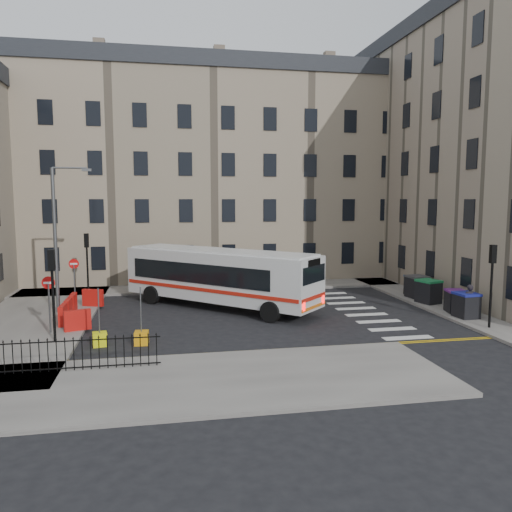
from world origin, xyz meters
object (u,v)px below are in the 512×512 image
object	(u,v)px
pedestrian	(469,301)
bus	(219,275)
wheelie_bin_e	(413,286)
streetlamp	(55,238)
bollard_chevron	(142,338)
wheelie_bin_c	(428,291)
wheelie_bin_a	(466,305)
wheelie_bin_b	(455,301)
wheelie_bin_d	(417,287)
bollard_yellow	(100,339)

from	to	relation	value
pedestrian	bus	bearing A→B (deg)	-21.88
wheelie_bin_e	streetlamp	bearing A→B (deg)	-165.76
wheelie_bin_e	pedestrian	bearing A→B (deg)	-79.86
wheelie_bin_e	bollard_chevron	size ratio (longest dim) A/B	2.25
wheelie_bin_c	pedestrian	world-z (taller)	pedestrian
bus	pedestrian	bearing A→B (deg)	-70.15
wheelie_bin_a	wheelie_bin_c	size ratio (longest dim) A/B	0.86
wheelie_bin_a	wheelie_bin_b	xyz separation A→B (m)	(0.18, 1.27, -0.04)
pedestrian	wheelie_bin_b	bearing A→B (deg)	-92.80
wheelie_bin_a	wheelie_bin_e	distance (m)	6.23
bus	wheelie_bin_b	distance (m)	13.53
wheelie_bin_d	pedestrian	xyz separation A→B (m)	(-0.07, -5.62, 0.19)
bus	wheelie_bin_c	bearing A→B (deg)	-53.66
wheelie_bin_b	streetlamp	bearing A→B (deg)	-177.47
wheelie_bin_e	pedestrian	world-z (taller)	pedestrian
wheelie_bin_c	bollard_chevron	world-z (taller)	wheelie_bin_c
wheelie_bin_a	wheelie_bin_d	world-z (taller)	wheelie_bin_d
bollard_yellow	bollard_chevron	size ratio (longest dim) A/B	1.00
streetlamp	wheelie_bin_b	bearing A→B (deg)	-10.68
wheelie_bin_e	wheelie_bin_c	bearing A→B (deg)	-84.49
streetlamp	wheelie_bin_b	world-z (taller)	streetlamp
wheelie_bin_e	bollard_chevron	distance (m)	18.79
wheelie_bin_b	wheelie_bin_d	xyz separation A→B (m)	(-0.04, 4.22, 0.08)
wheelie_bin_a	wheelie_bin_e	size ratio (longest dim) A/B	0.99
wheelie_bin_b	bollard_yellow	distance (m)	19.06
streetlamp	bollard_chevron	world-z (taller)	streetlamp
bus	wheelie_bin_b	xyz separation A→B (m)	(12.80, -4.24, -1.17)
wheelie_bin_d	bollard_yellow	xyz separation A→B (m)	(-18.84, -6.74, -0.57)
pedestrian	bollard_chevron	size ratio (longest dim) A/B	3.01
wheelie_bin_d	pedestrian	world-z (taller)	pedestrian
wheelie_bin_e	bollard_yellow	distance (m)	20.41
wheelie_bin_d	wheelie_bin_c	bearing A→B (deg)	-100.34
pedestrian	bollard_yellow	world-z (taller)	pedestrian
wheelie_bin_b	wheelie_bin_c	xyz separation A→B (m)	(-0.18, 2.58, 0.08)
bus	wheelie_bin_b	bearing A→B (deg)	-64.51
wheelie_bin_c	wheelie_bin_e	distance (m)	2.39
bollard_yellow	bollard_chevron	xyz separation A→B (m)	(1.80, -0.13, 0.00)
wheelie_bin_e	wheelie_bin_d	bearing A→B (deg)	-88.69
bus	wheelie_bin_b	size ratio (longest dim) A/B	8.19
streetlamp	wheelie_bin_c	xyz separation A→B (m)	(21.71, -1.55, -3.47)
streetlamp	bollard_chevron	size ratio (longest dim) A/B	13.57
wheelie_bin_c	bollard_yellow	bearing A→B (deg)	178.23
streetlamp	wheelie_bin_b	xyz separation A→B (m)	(21.88, -4.13, -3.55)
bollard_yellow	bus	bearing A→B (deg)	48.00
pedestrian	streetlamp	bearing A→B (deg)	-12.18
streetlamp	bollard_yellow	bearing A→B (deg)	-65.71
wheelie_bin_c	wheelie_bin_d	xyz separation A→B (m)	(0.13, 1.64, -0.00)
streetlamp	bollard_yellow	world-z (taller)	streetlamp
bus	wheelie_bin_c	size ratio (longest dim) A/B	7.02
wheelie_bin_b	wheelie_bin_c	distance (m)	2.59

